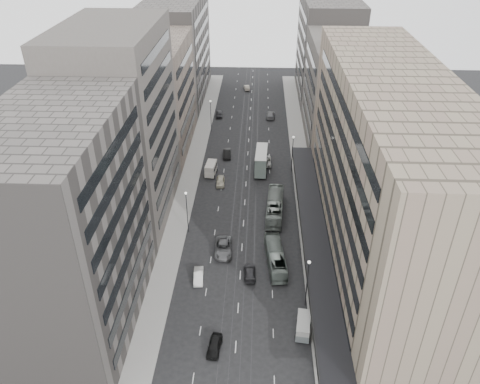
% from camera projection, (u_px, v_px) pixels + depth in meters
% --- Properties ---
extents(ground, '(220.00, 220.00, 0.00)m').
position_uv_depth(ground, '(240.00, 279.00, 72.72)').
color(ground, black).
rests_on(ground, ground).
extents(sidewalk_right, '(4.00, 125.00, 0.15)m').
position_uv_depth(sidewalk_right, '(301.00, 165.00, 104.06)').
color(sidewalk_right, gray).
rests_on(sidewalk_right, ground).
extents(sidewalk_left, '(4.00, 125.00, 0.15)m').
position_uv_depth(sidewalk_left, '(194.00, 163.00, 104.94)').
color(sidewalk_left, gray).
rests_on(sidewalk_left, ground).
extents(department_store, '(19.20, 60.00, 30.00)m').
position_uv_depth(department_store, '(383.00, 174.00, 70.84)').
color(department_store, gray).
rests_on(department_store, ground).
extents(building_right_mid, '(15.00, 28.00, 24.00)m').
position_uv_depth(building_right_mid, '(341.00, 92.00, 109.73)').
color(building_right_mid, '#4E4943').
rests_on(building_right_mid, ground).
extents(building_right_far, '(15.00, 32.00, 28.00)m').
position_uv_depth(building_right_far, '(327.00, 49.00, 134.13)').
color(building_right_far, '#5B5652').
rests_on(building_right_far, ground).
extents(building_left_a, '(15.00, 28.00, 30.00)m').
position_uv_depth(building_left_a, '(67.00, 229.00, 58.80)').
color(building_left_a, '#5B5652').
rests_on(building_left_a, ground).
extents(building_left_b, '(15.00, 26.00, 34.00)m').
position_uv_depth(building_left_b, '(120.00, 126.00, 80.66)').
color(building_left_b, '#4E4943').
rests_on(building_left_b, ground).
extents(building_left_c, '(15.00, 28.00, 25.00)m').
position_uv_depth(building_left_c, '(154.00, 96.00, 105.94)').
color(building_left_c, '#77695D').
rests_on(building_left_c, ground).
extents(building_left_d, '(15.00, 38.00, 28.00)m').
position_uv_depth(building_left_d, '(177.00, 50.00, 133.15)').
color(building_left_d, '#5B5652').
rests_on(building_left_d, ground).
extents(lamp_right_near, '(0.44, 0.44, 8.32)m').
position_uv_depth(lamp_right_near, '(308.00, 278.00, 65.38)').
color(lamp_right_near, '#262628').
rests_on(lamp_right_near, ground).
extents(lamp_right_far, '(0.44, 0.44, 8.32)m').
position_uv_depth(lamp_right_far, '(293.00, 150.00, 99.32)').
color(lamp_right_far, '#262628').
rests_on(lamp_right_far, ground).
extents(lamp_left_near, '(0.44, 0.44, 8.32)m').
position_uv_depth(lamp_left_near, '(187.00, 207.00, 80.51)').
color(lamp_left_near, '#262628').
rests_on(lamp_left_near, ground).
extents(lamp_left_far, '(0.44, 0.44, 8.32)m').
position_uv_depth(lamp_left_far, '(211.00, 112.00, 117.00)').
color(lamp_left_far, '#262628').
rests_on(lamp_left_far, ground).
extents(bus_near, '(3.62, 10.83, 2.96)m').
position_uv_depth(bus_near, '(275.00, 257.00, 75.03)').
color(bus_near, gray).
rests_on(bus_near, ground).
extents(bus_far, '(3.63, 12.34, 3.39)m').
position_uv_depth(bus_far, '(275.00, 206.00, 87.11)').
color(bus_far, gray).
rests_on(bus_far, ground).
extents(double_decker, '(2.97, 8.74, 4.73)m').
position_uv_depth(double_decker, '(261.00, 160.00, 100.83)').
color(double_decker, slate).
rests_on(double_decker, ground).
extents(vw_microbus, '(2.42, 4.50, 2.32)m').
position_uv_depth(vw_microbus, '(303.00, 326.00, 63.12)').
color(vw_microbus, slate).
rests_on(vw_microbus, ground).
extents(panel_van, '(2.50, 4.56, 2.77)m').
position_uv_depth(panel_van, '(211.00, 168.00, 99.85)').
color(panel_van, beige).
rests_on(panel_van, ground).
extents(sedan_0, '(2.11, 4.26, 1.40)m').
position_uv_depth(sedan_0, '(214.00, 346.00, 61.00)').
color(sedan_0, black).
rests_on(sedan_0, ground).
extents(sedan_1, '(1.77, 4.20, 1.35)m').
position_uv_depth(sedan_1, '(198.00, 276.00, 72.38)').
color(sedan_1, white).
rests_on(sedan_1, ground).
extents(sedan_2, '(3.17, 6.26, 1.70)m').
position_uv_depth(sedan_2, '(223.00, 248.00, 78.00)').
color(sedan_2, '#5A5A5C').
rests_on(sedan_2, ground).
extents(sedan_3, '(2.12, 4.67, 1.33)m').
position_uv_depth(sedan_3, '(250.00, 272.00, 73.13)').
color(sedan_3, '#28282A').
rests_on(sedan_3, ground).
extents(sedan_4, '(1.95, 4.37, 1.46)m').
position_uv_depth(sedan_4, '(220.00, 181.00, 96.84)').
color(sedan_4, '#B4AD95').
rests_on(sedan_4, ground).
extents(sedan_5, '(1.96, 4.84, 1.56)m').
position_uv_depth(sedan_5, '(227.00, 154.00, 107.41)').
color(sedan_5, black).
rests_on(sedan_5, ground).
extents(sedan_6, '(2.79, 5.72, 1.56)m').
position_uv_depth(sedan_6, '(265.00, 161.00, 104.50)').
color(sedan_6, silver).
rests_on(sedan_6, ground).
extents(sedan_7, '(2.42, 5.44, 1.55)m').
position_uv_depth(sedan_7, '(270.00, 115.00, 126.99)').
color(sedan_7, slate).
rests_on(sedan_7, ground).
extents(sedan_8, '(2.02, 4.31, 1.43)m').
position_uv_depth(sedan_8, '(219.00, 114.00, 127.56)').
color(sedan_8, '#252527').
rests_on(sedan_8, ground).
extents(sedan_9, '(2.04, 4.45, 1.42)m').
position_uv_depth(sedan_9, '(247.00, 87.00, 145.92)').
color(sedan_9, '#B1A493').
rests_on(sedan_9, ground).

